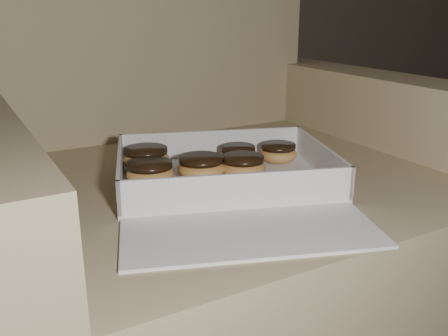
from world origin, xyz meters
name	(u,v)px	position (x,y,z in m)	size (l,w,h in m)	color
armchair	(209,223)	(-0.39, 1.03, 0.32)	(0.99, 0.83, 1.03)	#8D775A
bakery_box	(230,183)	(-0.43, 0.87, 0.47)	(0.49, 0.53, 0.06)	silver
donut_a	(243,166)	(-0.39, 0.89, 0.49)	(0.08, 0.08, 0.04)	gold
donut_b	(201,167)	(-0.46, 0.92, 0.49)	(0.09, 0.09, 0.04)	gold
donut_c	(146,158)	(-0.53, 1.02, 0.49)	(0.09, 0.09, 0.04)	gold
donut_d	(150,173)	(-0.55, 0.94, 0.49)	(0.08, 0.08, 0.04)	gold
donut_e	(278,152)	(-0.28, 0.94, 0.49)	(0.07, 0.07, 0.04)	gold
donut_f	(238,155)	(-0.36, 0.97, 0.49)	(0.07, 0.07, 0.04)	gold
crumb_a	(199,193)	(-0.50, 0.86, 0.47)	(0.01, 0.01, 0.00)	black
crumb_b	(250,187)	(-0.41, 0.84, 0.47)	(0.01, 0.01, 0.00)	black
crumb_c	(233,193)	(-0.45, 0.83, 0.47)	(0.01, 0.01, 0.00)	black
crumb_d	(237,179)	(-0.41, 0.89, 0.47)	(0.01, 0.01, 0.00)	black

